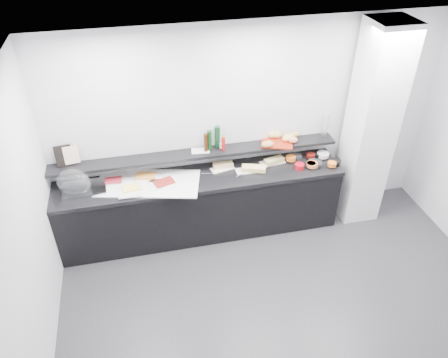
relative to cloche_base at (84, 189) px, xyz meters
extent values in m
plane|color=#2D2D30|center=(2.09, -1.73, -0.92)|extent=(5.00, 5.00, 0.00)
cube|color=silver|center=(2.09, 0.27, 0.43)|extent=(5.00, 0.02, 2.70)
plane|color=white|center=(2.09, -1.73, 1.78)|extent=(5.00, 5.00, 0.00)
cube|color=white|center=(3.59, -0.08, 0.43)|extent=(0.50, 0.50, 2.70)
cube|color=black|center=(1.39, -0.03, -0.50)|extent=(3.60, 0.60, 0.85)
cube|color=black|center=(1.39, -0.03, -0.05)|extent=(3.62, 0.62, 0.05)
cube|color=black|center=(1.39, 0.15, 0.21)|extent=(3.60, 0.25, 0.04)
cube|color=#ACAFB3|center=(0.00, 0.00, 0.00)|extent=(0.51, 0.35, 0.04)
ellipsoid|color=white|center=(-0.10, 0.01, 0.11)|extent=(0.50, 0.43, 0.34)
cube|color=white|center=(0.75, -0.03, -0.01)|extent=(1.33, 0.86, 0.01)
cube|color=silver|center=(0.36, 0.13, 0.00)|extent=(0.38, 0.29, 0.01)
cube|color=maroon|center=(0.34, 0.07, 0.02)|extent=(0.20, 0.13, 0.02)
cube|color=white|center=(0.77, 0.06, 0.00)|extent=(0.31, 0.26, 0.01)
cube|color=orange|center=(0.73, 0.08, 0.02)|extent=(0.26, 0.20, 0.02)
cube|color=white|center=(0.53, -0.21, 0.00)|extent=(0.29, 0.20, 0.01)
cube|color=#FFF363|center=(0.55, -0.13, 0.02)|extent=(0.24, 0.17, 0.02)
cube|color=white|center=(0.91, -0.10, 0.00)|extent=(0.34, 0.25, 0.01)
cube|color=maroon|center=(0.94, -0.10, 0.02)|extent=(0.27, 0.22, 0.02)
cube|color=white|center=(1.70, 0.08, -0.01)|extent=(0.32, 0.19, 0.01)
cube|color=#D8B371|center=(1.72, 0.10, 0.02)|extent=(0.26, 0.10, 0.06)
cylinder|color=silver|center=(1.50, -0.01, 0.00)|extent=(0.16, 0.04, 0.01)
cube|color=white|center=(2.02, -0.04, -0.01)|extent=(0.33, 0.14, 0.01)
cube|color=#DDC674|center=(2.08, -0.06, 0.02)|extent=(0.32, 0.20, 0.06)
cylinder|color=#B9BBC0|center=(1.89, -0.12, 0.00)|extent=(0.14, 0.09, 0.01)
cube|color=silver|center=(2.37, 0.08, -0.01)|extent=(0.35, 0.19, 0.01)
cube|color=tan|center=(2.39, 0.06, 0.02)|extent=(0.28, 0.16, 0.06)
cylinder|color=silver|center=(2.31, -0.01, 0.00)|extent=(0.15, 0.08, 0.01)
cylinder|color=white|center=(2.70, 0.08, 0.02)|extent=(0.15, 0.15, 0.07)
cylinder|color=orange|center=(2.62, 0.06, 0.03)|extent=(0.17, 0.17, 0.05)
cylinder|color=black|center=(2.98, 0.09, 0.02)|extent=(0.16, 0.16, 0.07)
cylinder|color=#520F0B|center=(2.89, 0.07, 0.03)|extent=(0.15, 0.15, 0.05)
cylinder|color=white|center=(3.05, 0.08, 0.02)|extent=(0.18, 0.18, 0.07)
cylinder|color=silver|center=(3.06, 0.05, 0.03)|extent=(0.20, 0.20, 0.05)
cylinder|color=maroon|center=(2.66, -0.13, 0.02)|extent=(0.15, 0.15, 0.07)
cylinder|color=#620E0E|center=(2.82, -0.14, 0.03)|extent=(0.15, 0.15, 0.05)
cylinder|color=silver|center=(2.87, -0.13, 0.02)|extent=(0.21, 0.21, 0.07)
cylinder|color=orange|center=(2.83, -0.14, 0.03)|extent=(0.17, 0.17, 0.05)
cylinder|color=black|center=(3.15, -0.14, 0.02)|extent=(0.18, 0.18, 0.07)
cylinder|color=orange|center=(3.08, -0.19, 0.03)|extent=(0.12, 0.12, 0.05)
cube|color=black|center=(-0.18, 0.21, 0.36)|extent=(0.20, 0.09, 0.26)
cube|color=#D1AF97|center=(-0.09, 0.21, 0.36)|extent=(0.18, 0.07, 0.22)
cube|color=white|center=(1.44, 0.17, 0.24)|extent=(0.23, 0.16, 0.01)
cylinder|color=#0F3714|center=(1.56, 0.17, 0.37)|extent=(0.07, 0.07, 0.26)
cylinder|color=#321909|center=(1.51, 0.14, 0.36)|extent=(0.06, 0.06, 0.24)
cylinder|color=#0D3218|center=(1.67, 0.21, 0.38)|extent=(0.08, 0.08, 0.28)
cylinder|color=#B00E0C|center=(1.72, 0.11, 0.33)|extent=(0.05, 0.05, 0.18)
cylinder|color=silver|center=(1.73, 0.17, 0.28)|extent=(0.04, 0.04, 0.07)
cylinder|color=white|center=(1.70, 0.16, 0.28)|extent=(0.04, 0.04, 0.07)
cube|color=maroon|center=(2.43, 0.13, 0.24)|extent=(0.46, 0.39, 0.02)
ellipsoid|color=#B38644|center=(2.46, 0.25, 0.29)|extent=(0.15, 0.12, 0.08)
ellipsoid|color=tan|center=(2.42, 0.26, 0.29)|extent=(0.14, 0.11, 0.08)
ellipsoid|color=#B08043|center=(2.71, 0.21, 0.29)|extent=(0.13, 0.09, 0.08)
ellipsoid|color=#B97F46|center=(2.28, 0.05, 0.29)|extent=(0.17, 0.11, 0.08)
ellipsoid|color=#C77F4B|center=(2.63, 0.08, 0.29)|extent=(0.14, 0.11, 0.08)
ellipsoid|color=#D8A152|center=(2.56, 0.13, 0.29)|extent=(0.13, 0.09, 0.08)
ellipsoid|color=#AC8841|center=(2.61, 0.17, 0.29)|extent=(0.18, 0.14, 0.08)
cylinder|color=silver|center=(3.09, 0.18, 0.38)|extent=(0.12, 0.12, 0.30)
camera|label=1|loc=(0.71, -4.43, 3.11)|focal=35.00mm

